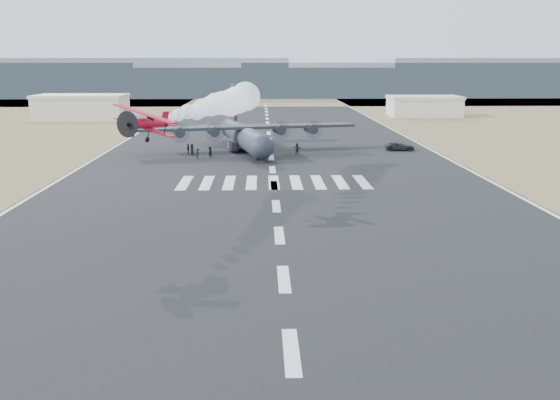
{
  "coord_description": "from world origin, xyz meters",
  "views": [
    {
      "loc": [
        -1.61,
        -32.45,
        16.11
      ],
      "look_at": [
        -0.01,
        21.36,
        4.0
      ],
      "focal_mm": 40.0,
      "sensor_mm": 36.0,
      "label": 1
    }
  ],
  "objects_px": {
    "hangar_right": "(424,106)",
    "aerobatic_biplane": "(147,123)",
    "transport_aircraft": "(244,134)",
    "hangar_left": "(81,106)",
    "support_vehicle": "(400,146)",
    "crew_e": "(192,149)",
    "crew_b": "(211,151)",
    "crew_d": "(188,149)",
    "crew_f": "(297,148)",
    "crew_c": "(198,153)",
    "crew_a": "(209,152)",
    "crew_h": "(210,152)",
    "crew_g": "(237,149)"
  },
  "relations": [
    {
      "from": "transport_aircraft",
      "to": "crew_e",
      "type": "xyz_separation_m",
      "value": [
        -8.95,
        -4.93,
        -2.03
      ]
    },
    {
      "from": "support_vehicle",
      "to": "crew_c",
      "type": "relative_size",
      "value": 3.09
    },
    {
      "from": "support_vehicle",
      "to": "crew_g",
      "type": "bearing_deg",
      "value": 101.5
    },
    {
      "from": "support_vehicle",
      "to": "crew_f",
      "type": "bearing_deg",
      "value": 105.8
    },
    {
      "from": "transport_aircraft",
      "to": "crew_f",
      "type": "distance_m",
      "value": 10.59
    },
    {
      "from": "crew_f",
      "to": "crew_e",
      "type": "bearing_deg",
      "value": -147.92
    },
    {
      "from": "crew_c",
      "to": "crew_g",
      "type": "relative_size",
      "value": 0.93
    },
    {
      "from": "support_vehicle",
      "to": "crew_a",
      "type": "xyz_separation_m",
      "value": [
        -34.14,
        -6.16,
        0.06
      ]
    },
    {
      "from": "crew_a",
      "to": "crew_b",
      "type": "distance_m",
      "value": 0.24
    },
    {
      "from": "crew_b",
      "to": "crew_e",
      "type": "distance_m",
      "value": 3.86
    },
    {
      "from": "transport_aircraft",
      "to": "crew_a",
      "type": "xyz_separation_m",
      "value": [
        -5.78,
        -7.03,
        -2.16
      ]
    },
    {
      "from": "support_vehicle",
      "to": "crew_g",
      "type": "relative_size",
      "value": 2.86
    },
    {
      "from": "crew_a",
      "to": "crew_e",
      "type": "distance_m",
      "value": 3.81
    },
    {
      "from": "hangar_right",
      "to": "crew_c",
      "type": "bearing_deg",
      "value": -126.52
    },
    {
      "from": "crew_b",
      "to": "crew_a",
      "type": "bearing_deg",
      "value": 130.56
    },
    {
      "from": "transport_aircraft",
      "to": "crew_d",
      "type": "relative_size",
      "value": 21.91
    },
    {
      "from": "hangar_left",
      "to": "crew_f",
      "type": "distance_m",
      "value": 89.21
    },
    {
      "from": "crew_b",
      "to": "crew_h",
      "type": "height_order",
      "value": "crew_b"
    },
    {
      "from": "hangar_left",
      "to": "crew_c",
      "type": "height_order",
      "value": "hangar_left"
    },
    {
      "from": "hangar_right",
      "to": "transport_aircraft",
      "type": "xyz_separation_m",
      "value": [
        -50.76,
        -69.37,
        -0.05
      ]
    },
    {
      "from": "hangar_left",
      "to": "support_vehicle",
      "type": "height_order",
      "value": "hangar_left"
    },
    {
      "from": "crew_c",
      "to": "crew_d",
      "type": "xyz_separation_m",
      "value": [
        -2.16,
        5.09,
        0.04
      ]
    },
    {
      "from": "crew_d",
      "to": "transport_aircraft",
      "type": "bearing_deg",
      "value": 107.35
    },
    {
      "from": "hangar_left",
      "to": "crew_b",
      "type": "distance_m",
      "value": 82.54
    },
    {
      "from": "crew_d",
      "to": "crew_c",
      "type": "bearing_deg",
      "value": 16.52
    },
    {
      "from": "hangar_right",
      "to": "transport_aircraft",
      "type": "height_order",
      "value": "transport_aircraft"
    },
    {
      "from": "transport_aircraft",
      "to": "crew_d",
      "type": "distance_m",
      "value": 10.83
    },
    {
      "from": "aerobatic_biplane",
      "to": "crew_f",
      "type": "height_order",
      "value": "aerobatic_biplane"
    },
    {
      "from": "crew_a",
      "to": "crew_b",
      "type": "xyz_separation_m",
      "value": [
        0.16,
        0.17,
        0.02
      ]
    },
    {
      "from": "crew_b",
      "to": "hangar_right",
      "type": "bearing_deg",
      "value": -41.95
    },
    {
      "from": "transport_aircraft",
      "to": "crew_f",
      "type": "bearing_deg",
      "value": -38.07
    },
    {
      "from": "crew_g",
      "to": "crew_b",
      "type": "bearing_deg",
      "value": 108.33
    },
    {
      "from": "crew_h",
      "to": "crew_g",
      "type": "bearing_deg",
      "value": 122.01
    },
    {
      "from": "crew_h",
      "to": "crew_a",
      "type": "bearing_deg",
      "value": -22.26
    },
    {
      "from": "hangar_left",
      "to": "crew_c",
      "type": "bearing_deg",
      "value": -61.72
    },
    {
      "from": "hangar_left",
      "to": "crew_a",
      "type": "bearing_deg",
      "value": -59.85
    },
    {
      "from": "hangar_left",
      "to": "crew_a",
      "type": "distance_m",
      "value": 82.61
    },
    {
      "from": "support_vehicle",
      "to": "crew_c",
      "type": "distance_m",
      "value": 36.92
    },
    {
      "from": "crew_e",
      "to": "crew_b",
      "type": "bearing_deg",
      "value": 77.46
    },
    {
      "from": "crew_b",
      "to": "crew_e",
      "type": "bearing_deg",
      "value": 54.46
    },
    {
      "from": "transport_aircraft",
      "to": "crew_e",
      "type": "distance_m",
      "value": 10.41
    },
    {
      "from": "hangar_left",
      "to": "crew_d",
      "type": "xyz_separation_m",
      "value": [
        37.52,
        -68.66,
        -2.5
      ]
    },
    {
      "from": "hangar_right",
      "to": "aerobatic_biplane",
      "type": "bearing_deg",
      "value": -115.21
    },
    {
      "from": "crew_c",
      "to": "crew_b",
      "type": "bearing_deg",
      "value": -91.9
    },
    {
      "from": "aerobatic_biplane",
      "to": "transport_aircraft",
      "type": "distance_m",
      "value": 55.56
    },
    {
      "from": "hangar_left",
      "to": "hangar_right",
      "type": "height_order",
      "value": "hangar_left"
    },
    {
      "from": "support_vehicle",
      "to": "crew_g",
      "type": "xyz_separation_m",
      "value": [
        -29.46,
        -3.44,
        0.19
      ]
    },
    {
      "from": "aerobatic_biplane",
      "to": "crew_h",
      "type": "bearing_deg",
      "value": 101.57
    },
    {
      "from": "crew_c",
      "to": "crew_f",
      "type": "bearing_deg",
      "value": -128.23
    },
    {
      "from": "crew_c",
      "to": "crew_d",
      "type": "relative_size",
      "value": 0.95
    }
  ]
}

